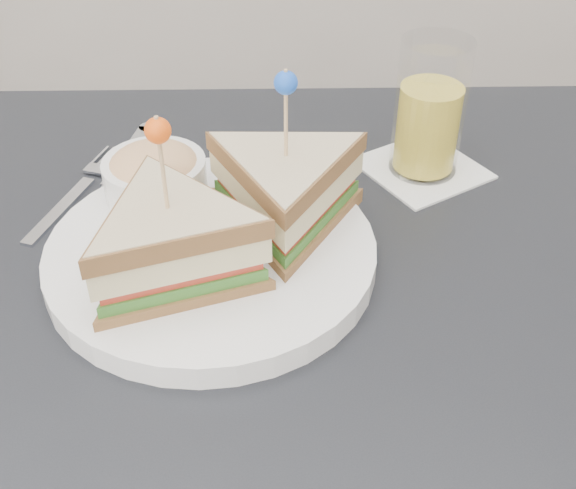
{
  "coord_description": "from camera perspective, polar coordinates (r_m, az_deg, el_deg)",
  "views": [
    {
      "loc": [
        0.0,
        -0.46,
        1.17
      ],
      "look_at": [
        0.01,
        0.01,
        0.8
      ],
      "focal_mm": 45.0,
      "sensor_mm": 36.0,
      "label": 1
    }
  ],
  "objects": [
    {
      "name": "table",
      "position": [
        0.68,
        -0.84,
        -8.94
      ],
      "size": [
        0.8,
        0.8,
        0.75
      ],
      "color": "black",
      "rests_on": "ground"
    },
    {
      "name": "plate_meal",
      "position": [
        0.63,
        -5.5,
        1.96
      ],
      "size": [
        0.36,
        0.35,
        0.17
      ],
      "rotation": [
        0.0,
        0.0,
        -0.2
      ],
      "color": "white",
      "rests_on": "table"
    },
    {
      "name": "cutlery_fork",
      "position": [
        0.78,
        -16.08,
        4.32
      ],
      "size": [
        0.08,
        0.18,
        0.01
      ],
      "rotation": [
        0.0,
        0.0,
        -0.32
      ],
      "color": "silver",
      "rests_on": "table"
    },
    {
      "name": "cutlery_knife",
      "position": [
        0.78,
        -13.55,
        4.88
      ],
      "size": [
        0.06,
        0.23,
        0.01
      ],
      "rotation": [
        0.0,
        0.0,
        -0.19
      ],
      "color": "#B5BAC1",
      "rests_on": "table"
    },
    {
      "name": "drink_set",
      "position": [
        0.77,
        11.07,
        9.93
      ],
      "size": [
        0.16,
        0.16,
        0.15
      ],
      "rotation": [
        0.0,
        0.0,
        0.54
      ],
      "color": "white",
      "rests_on": "table"
    }
  ]
}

